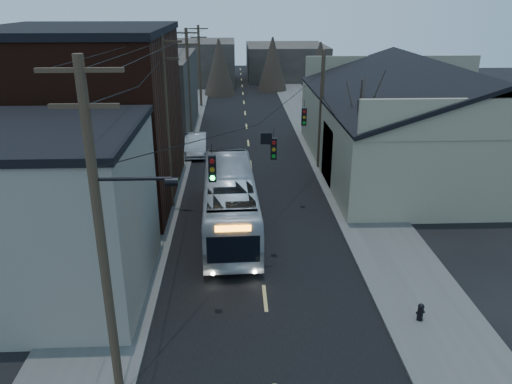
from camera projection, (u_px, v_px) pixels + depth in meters
road_surface at (249, 150)px, 41.41m from camera, size 9.00×110.00×0.02m
sidewalk_left at (170, 150)px, 41.13m from camera, size 4.00×110.00×0.12m
sidewalk_right at (327, 148)px, 41.66m from camera, size 4.00×110.00×0.12m
building_clapboard at (43, 216)px, 20.23m from camera, size 8.00×8.00×7.00m
building_brick at (87, 119)px, 29.88m from camera, size 10.00×12.00×10.00m
building_left_far at (142, 95)px, 45.34m from camera, size 9.00×14.00×7.00m
warehouse at (429, 131)px, 36.31m from camera, size 16.16×20.60×7.73m
building_far_left at (200, 62)px, 72.65m from camera, size 10.00×12.00×6.00m
building_far_right at (286, 61)px, 78.01m from camera, size 12.00×14.00×5.00m
bare_tree at (358, 138)px, 31.06m from camera, size 0.40×0.40×7.20m
utility_lines at (206, 105)px, 34.03m from camera, size 11.24×45.28×10.50m
bus at (230, 201)px, 26.76m from camera, size 3.04×11.49×3.18m
parked_car at (196, 144)px, 40.04m from camera, size 1.87×4.85×1.58m
fire_hydrant at (421, 311)px, 19.22m from camera, size 0.35×0.25×0.72m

